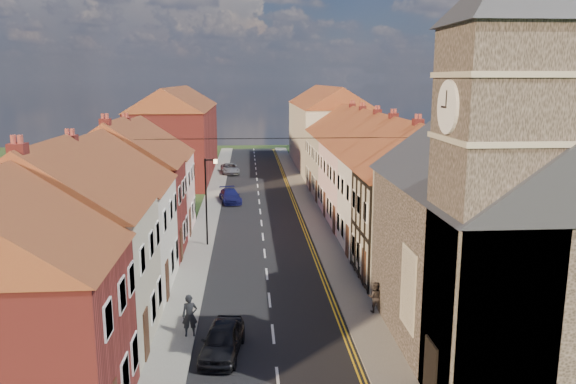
% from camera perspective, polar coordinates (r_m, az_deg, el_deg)
% --- Properties ---
extents(road, '(7.00, 90.00, 0.02)m').
position_cam_1_polar(road, '(49.00, -2.83, -2.00)').
color(road, black).
rests_on(road, ground).
extents(pavement_left, '(1.80, 90.00, 0.12)m').
position_cam_1_polar(pavement_left, '(49.09, -7.98, -2.01)').
color(pavement_left, '#A29E93').
rests_on(pavement_left, ground).
extents(pavement_right, '(1.80, 90.00, 0.12)m').
position_cam_1_polar(pavement_right, '(49.28, 2.29, -1.86)').
color(pavement_right, '#A29E93').
rests_on(pavement_right, ground).
extents(church, '(11.25, 14.25, 15.20)m').
position_cam_1_polar(church, '(24.05, 21.61, -2.61)').
color(church, black).
rests_on(church, ground).
extents(cottage_r_tudor, '(8.30, 5.20, 9.00)m').
position_cam_1_polar(cottage_r_tudor, '(32.79, 14.26, -1.09)').
color(cottage_r_tudor, '#B3AD96').
rests_on(cottage_r_tudor, ground).
extents(cottage_r_white_near, '(8.30, 6.00, 9.00)m').
position_cam_1_polar(cottage_r_white_near, '(37.85, 11.77, 0.68)').
color(cottage_r_white_near, '#B8B6AE').
rests_on(cottage_r_white_near, ground).
extents(cottage_r_cream_mid, '(8.30, 5.20, 9.00)m').
position_cam_1_polar(cottage_r_cream_mid, '(42.98, 9.82, 2.03)').
color(cottage_r_cream_mid, beige).
rests_on(cottage_r_cream_mid, ground).
extents(cottage_r_pink, '(8.30, 6.00, 9.00)m').
position_cam_1_polar(cottage_r_pink, '(48.18, 8.29, 3.07)').
color(cottage_r_pink, beige).
rests_on(cottage_r_pink, ground).
extents(cottage_r_white_far, '(8.30, 5.20, 9.00)m').
position_cam_1_polar(cottage_r_white_far, '(53.41, 7.05, 3.92)').
color(cottage_r_white_far, '#B3AD96').
rests_on(cottage_r_white_far, ground).
extents(cottage_r_cream_far, '(8.30, 6.00, 9.00)m').
position_cam_1_polar(cottage_r_cream_far, '(58.68, 6.04, 4.61)').
color(cottage_r_cream_far, '#B3AD96').
rests_on(cottage_r_cream_far, ground).
extents(cottage_l_cream, '(8.30, 6.30, 9.10)m').
position_cam_1_polar(cottage_l_cream, '(25.56, -22.94, -5.05)').
color(cottage_l_cream, '#B3AD96').
rests_on(cottage_l_cream, ground).
extents(cottage_l_white, '(8.30, 6.90, 8.80)m').
position_cam_1_polar(cottage_l_white, '(31.52, -19.26, -2.07)').
color(cottage_l_white, '#B8B6AE').
rests_on(cottage_l_white, ground).
extents(cottage_l_brick_mid, '(8.30, 5.70, 9.10)m').
position_cam_1_polar(cottage_l_brick_mid, '(37.28, -16.89, 0.34)').
color(cottage_l_brick_mid, maroon).
rests_on(cottage_l_brick_mid, ground).
extents(cottage_l_pink, '(8.30, 6.30, 8.80)m').
position_cam_1_polar(cottage_l_pink, '(42.89, -15.21, 1.63)').
color(cottage_l_pink, beige).
rests_on(cottage_l_pink, ground).
extents(block_right_far, '(8.30, 24.20, 10.50)m').
position_cam_1_polar(block_right_far, '(73.63, 3.95, 6.66)').
color(block_right_far, '#B3AD96').
rests_on(block_right_far, ground).
extents(block_left_far, '(8.30, 24.20, 10.50)m').
position_cam_1_polar(block_left_far, '(68.42, -11.14, 6.12)').
color(block_left_far, maroon).
rests_on(block_left_far, ground).
extents(lamppost, '(0.88, 0.15, 6.00)m').
position_cam_1_polar(lamppost, '(38.56, -8.20, -0.42)').
color(lamppost, black).
rests_on(lamppost, pavement_left).
extents(car_near, '(2.07, 4.03, 1.31)m').
position_cam_1_polar(car_near, '(24.42, -6.69, -14.68)').
color(car_near, black).
rests_on(car_near, ground).
extents(car_far, '(2.44, 4.47, 1.23)m').
position_cam_1_polar(car_far, '(52.79, -5.89, -0.40)').
color(car_far, navy).
rests_on(car_far, ground).
extents(car_distant, '(2.55, 4.67, 1.24)m').
position_cam_1_polar(car_distant, '(68.82, -5.91, 2.38)').
color(car_distant, '#9CA0A3').
rests_on(car_distant, ground).
extents(pedestrian_left, '(0.73, 0.51, 1.89)m').
position_cam_1_polar(pedestrian_left, '(25.85, -9.95, -12.26)').
color(pedestrian_left, black).
rests_on(pedestrian_left, pavement_left).
extents(pedestrian_right, '(0.85, 0.72, 1.54)m').
position_cam_1_polar(pedestrian_right, '(28.27, 8.84, -10.49)').
color(pedestrian_right, '#2B2523').
rests_on(pedestrian_right, pavement_right).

